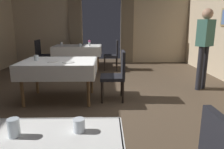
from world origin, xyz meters
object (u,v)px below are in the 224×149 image
Objects in this scene: dining_table_far at (78,49)px; glass_far_c at (80,45)px; plate_mid_b at (53,62)px; chair_far_left at (42,53)px; person_waiter_by_doorway at (205,43)px; glass_near_b at (79,125)px; glass_far_b at (62,44)px; plate_mid_a at (68,62)px; flower_vase_far at (89,43)px; plate_far_d at (68,46)px; glass_near_d at (14,128)px; glass_mid_c at (36,58)px; dining_table_mid at (59,66)px; chair_mid_right at (117,73)px; chair_far_right at (113,53)px.

glass_far_c is at bearing -65.49° from dining_table_far.
glass_far_c reaches higher than plate_mid_b.
chair_far_left is 0.54× the size of person_waiter_by_doorway.
glass_far_b is (-1.29, 5.54, 0.01)m from glass_near_b.
glass_near_b is 3.91m from person_waiter_by_doorway.
plate_mid_a is at bearing -85.18° from dining_table_far.
dining_table_far is at bearing 161.64° from flower_vase_far.
flower_vase_far is at bearing -7.61° from plate_far_d.
glass_far_b is at bearing 163.07° from flower_vase_far.
glass_far_c is at bearing 86.67° from plate_mid_b.
glass_far_c reaches higher than plate_far_d.
plate_mid_b reaches higher than dining_table_far.
glass_near_d reaches higher than glass_mid_c.
glass_near_d reaches higher than dining_table_far.
dining_table_mid is at bearing 61.37° from plate_mid_b.
glass_near_d is 1.12× the size of glass_mid_c.
chair_far_left is at bearing 168.34° from glass_far_c.
plate_mid_b is at bearing -26.27° from glass_mid_c.
chair_far_left is 3.28m from plate_mid_a.
glass_near_b is (0.76, -5.39, 0.14)m from dining_table_far.
dining_table_mid is 16.24× the size of glass_near_b.
chair_mid_right and chair_far_right have the same top height.
person_waiter_by_doorway is at bearing 13.46° from plate_mid_b.
glass_near_d is 1.24× the size of glass_far_c.
glass_far_c is (0.65, -0.41, -0.00)m from glass_far_b.
glass_near_b is 0.84× the size of glass_far_b.
chair_far_right reaches higher than glass_mid_c.
plate_mid_a is at bearing -79.34° from plate_far_d.
dining_table_far is at bearing 174.70° from chair_far_right.
chair_far_left is at bearing 177.47° from chair_far_right.
plate_mid_b is at bearing -80.87° from glass_far_b.
glass_near_b reaches higher than dining_table_far.
chair_far_right is at bearing 8.88° from glass_far_c.
chair_mid_right reaches higher than glass_near_d.
plate_mid_a is at bearing -164.02° from person_waiter_by_doorway.
glass_mid_c is at bearing 176.17° from dining_table_mid.
flower_vase_far is at bearing -18.36° from dining_table_far.
glass_far_b reaches higher than glass_far_c.
dining_table_far is at bearing 143.88° from person_waiter_by_doorway.
chair_mid_right is at bearing -63.03° from plate_far_d.
flower_vase_far is at bearing 82.55° from dining_table_mid.
plate_mid_a is 2.85m from flower_vase_far.
glass_mid_c reaches higher than plate_mid_a.
glass_far_c is at bearing 92.78° from plate_mid_a.
glass_mid_c reaches higher than plate_far_d.
dining_table_far is 8.02× the size of flower_vase_far.
flower_vase_far is (1.51, -0.12, 0.33)m from chair_far_left.
dining_table_far is 16.22× the size of glass_far_c.
dining_table_mid is 1.47× the size of chair_mid_right.
glass_far_c is (-0.27, -0.13, -0.05)m from flower_vase_far.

